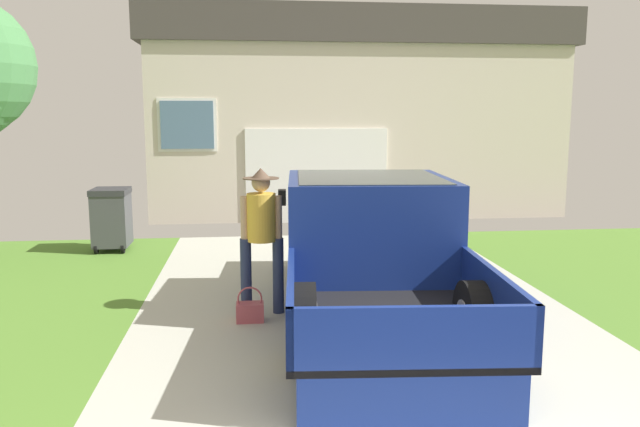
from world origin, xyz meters
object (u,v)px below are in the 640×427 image
Objects in this scene: person_with_hat at (261,227)px; house_with_garage at (347,114)px; pickup_truck at (368,251)px; handbag at (250,311)px; wheeled_trash_bin at (112,217)px.

house_with_garage is (2.38, 8.97, 1.32)m from person_with_hat.
pickup_truck reaches higher than handbag.
person_with_hat is at bearing -173.42° from pickup_truck.
pickup_truck is at bearing 4.18° from person_with_hat.
wheeled_trash_bin is at bearing -133.55° from house_with_garage.
house_with_garage is at bearing 74.72° from handbag.
handbag is at bearing -115.26° from person_with_hat.
wheeled_trash_bin is (-2.37, 4.11, 0.46)m from handbag.
house_with_garage is at bearing 46.45° from wheeled_trash_bin.
pickup_truck is 5.03× the size of wheeled_trash_bin.
pickup_truck reaches higher than wheeled_trash_bin.
pickup_truck is 3.15× the size of person_with_hat.
person_with_hat is 1.60× the size of wheeled_trash_bin.
house_with_garage is at bearing 76.84° from person_with_hat.
house_with_garage is (1.10, 8.91, 1.65)m from pickup_truck.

